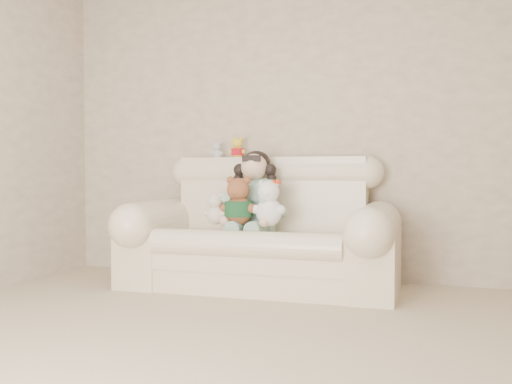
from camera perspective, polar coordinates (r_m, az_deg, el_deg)
The scene contains 9 objects.
floor at distance 2.59m, azimuth -5.36°, elevation -18.36°, with size 5.00×5.00×0.00m, color gray.
wall_back at distance 4.85m, azimuth 6.07°, elevation 6.71°, with size 4.50×4.50×0.00m, color beige.
sofa at distance 4.44m, azimuth 0.38°, elevation -2.99°, with size 2.10×0.95×1.03m, color beige, non-canonical shape.
seated_child at distance 4.53m, azimuth -0.15°, elevation 0.12°, with size 0.40×0.49×0.67m, color #256C4C, non-canonical shape.
brown_teddy at distance 4.34m, azimuth -1.74°, elevation -0.43°, with size 0.28×0.21×0.43m, color brown, non-canonical shape.
white_cat at distance 4.28m, azimuth 1.30°, elevation -0.62°, with size 0.26×0.20×0.41m, color white, non-canonical shape.
cream_teddy at distance 4.40m, azimuth -4.06°, elevation -1.34°, with size 0.19×0.14×0.29m, color silver, non-canonical shape.
yellow_mini_bear at distance 4.85m, azimuth -1.84°, elevation 4.58°, with size 0.14×0.11×0.22m, color yellow, non-canonical shape.
grey_mini_plush at distance 4.90m, azimuth -3.88°, elevation 4.30°, with size 0.11×0.09×0.18m, color silver, non-canonical shape.
Camera 1 is at (0.93, -2.24, 0.90)m, focal length 40.09 mm.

